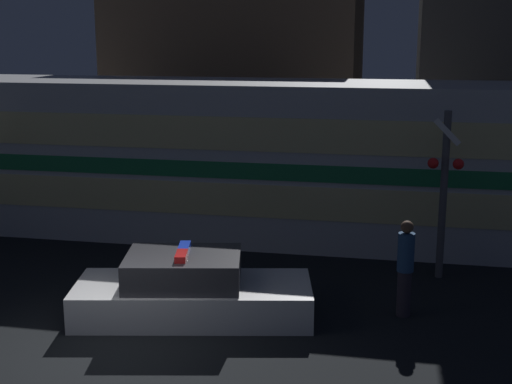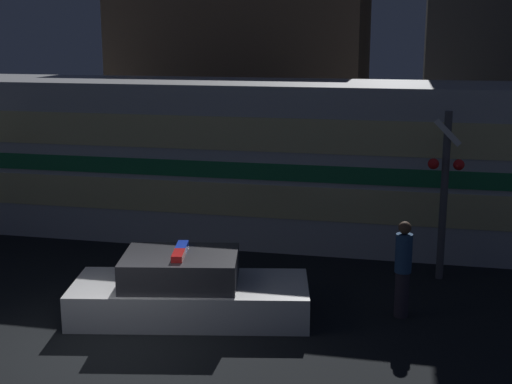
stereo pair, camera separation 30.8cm
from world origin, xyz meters
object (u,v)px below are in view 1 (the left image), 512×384
object	(u,v)px
police_car	(191,292)
crossing_signal_near	(444,188)
train	(302,161)
pedestrian	(405,267)

from	to	relation	value
police_car	crossing_signal_near	bearing A→B (deg)	23.08
train	pedestrian	world-z (taller)	train
pedestrian	crossing_signal_near	world-z (taller)	crossing_signal_near
crossing_signal_near	pedestrian	bearing A→B (deg)	-108.20
crossing_signal_near	police_car	bearing A→B (deg)	-145.77
crossing_signal_near	train	bearing A→B (deg)	143.06
train	police_car	world-z (taller)	train
train	pedestrian	bearing A→B (deg)	-61.66
pedestrian	crossing_signal_near	xyz separation A→B (m)	(0.76, 2.32, 1.05)
train	police_car	bearing A→B (deg)	-102.63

